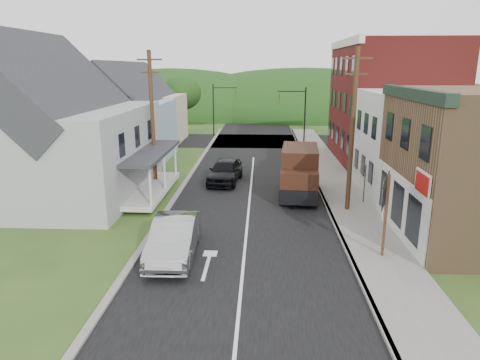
# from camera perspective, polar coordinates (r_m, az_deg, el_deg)

# --- Properties ---
(ground) EXTENTS (120.00, 120.00, 0.00)m
(ground) POSITION_cam_1_polar(r_m,az_deg,el_deg) (21.39, 0.86, -7.01)
(ground) COLOR #2D4719
(ground) RESTS_ON ground
(road) EXTENTS (9.00, 90.00, 0.02)m
(road) POSITION_cam_1_polar(r_m,az_deg,el_deg) (30.88, 1.54, -0.07)
(road) COLOR black
(road) RESTS_ON ground
(cross_road) EXTENTS (60.00, 9.00, 0.02)m
(cross_road) POSITION_cam_1_polar(r_m,az_deg,el_deg) (47.51, 2.05, 5.23)
(cross_road) COLOR black
(cross_road) RESTS_ON ground
(sidewalk_right) EXTENTS (2.80, 55.00, 0.15)m
(sidewalk_right) POSITION_cam_1_polar(r_m,az_deg,el_deg) (29.39, 13.02, -1.09)
(sidewalk_right) COLOR slate
(sidewalk_right) RESTS_ON ground
(curb_right) EXTENTS (0.20, 55.00, 0.15)m
(curb_right) POSITION_cam_1_polar(r_m,az_deg,el_deg) (29.19, 10.41, -1.06)
(curb_right) COLOR slate
(curb_right) RESTS_ON ground
(curb_left) EXTENTS (0.30, 55.00, 0.12)m
(curb_left) POSITION_cam_1_polar(r_m,az_deg,el_deg) (29.42, -7.65, -0.84)
(curb_left) COLOR slate
(curb_left) RESTS_ON ground
(storefront_white) EXTENTS (8.00, 7.00, 6.50)m
(storefront_white) POSITION_cam_1_polar(r_m,az_deg,el_deg) (29.69, 23.88, 4.46)
(storefront_white) COLOR silver
(storefront_white) RESTS_ON ground
(storefront_red) EXTENTS (8.00, 12.00, 10.00)m
(storefront_red) POSITION_cam_1_polar(r_m,az_deg,el_deg) (38.44, 19.21, 9.65)
(storefront_red) COLOR maroon
(storefront_red) RESTS_ON ground
(house_gray) EXTENTS (10.20, 12.24, 8.35)m
(house_gray) POSITION_cam_1_polar(r_m,az_deg,el_deg) (29.02, -23.19, 6.30)
(house_gray) COLOR #9D9FA2
(house_gray) RESTS_ON ground
(house_blue) EXTENTS (7.14, 8.16, 7.28)m
(house_blue) POSITION_cam_1_polar(r_m,az_deg,el_deg) (38.88, -14.75, 8.09)
(house_blue) COLOR #859FB6
(house_blue) RESTS_ON ground
(house_cream) EXTENTS (7.14, 8.16, 7.28)m
(house_cream) POSITION_cam_1_polar(r_m,az_deg,el_deg) (47.61, -12.10, 9.42)
(house_cream) COLOR #C3B797
(house_cream) RESTS_ON ground
(utility_pole_right) EXTENTS (1.60, 0.26, 9.00)m
(utility_pole_right) POSITION_cam_1_polar(r_m,az_deg,el_deg) (24.07, 14.75, 6.48)
(utility_pole_right) COLOR #472D19
(utility_pole_right) RESTS_ON ground
(utility_pole_left) EXTENTS (1.60, 0.26, 9.00)m
(utility_pole_left) POSITION_cam_1_polar(r_m,az_deg,el_deg) (28.93, -11.61, 8.01)
(utility_pole_left) COLOR #472D19
(utility_pole_left) RESTS_ON ground
(traffic_signal_right) EXTENTS (2.87, 0.20, 6.00)m
(traffic_signal_right) POSITION_cam_1_polar(r_m,az_deg,el_deg) (43.68, 7.75, 9.23)
(traffic_signal_right) COLOR black
(traffic_signal_right) RESTS_ON ground
(traffic_signal_left) EXTENTS (2.87, 0.20, 6.00)m
(traffic_signal_left) POSITION_cam_1_polar(r_m,az_deg,el_deg) (50.75, -2.78, 10.12)
(traffic_signal_left) COLOR black
(traffic_signal_left) RESTS_ON ground
(tree_left_b) EXTENTS (4.80, 4.80, 6.94)m
(tree_left_b) POSITION_cam_1_polar(r_m,az_deg,el_deg) (36.54, -26.36, 8.53)
(tree_left_b) COLOR #382616
(tree_left_b) RESTS_ON ground
(tree_left_c) EXTENTS (5.80, 5.80, 8.41)m
(tree_left_c) POSITION_cam_1_polar(r_m,az_deg,el_deg) (44.48, -23.83, 11.04)
(tree_left_c) COLOR #382616
(tree_left_c) RESTS_ON ground
(tree_left_d) EXTENTS (4.80, 4.80, 6.94)m
(tree_left_d) POSITION_cam_1_polar(r_m,az_deg,el_deg) (52.82, -7.82, 11.42)
(tree_left_d) COLOR #382616
(tree_left_d) RESTS_ON ground
(forested_ridge) EXTENTS (90.00, 30.00, 16.00)m
(forested_ridge) POSITION_cam_1_polar(r_m,az_deg,el_deg) (75.26, 2.40, 8.81)
(forested_ridge) COLOR #173610
(forested_ridge) RESTS_ON ground
(silver_sedan) EXTENTS (1.96, 5.19, 1.69)m
(silver_sedan) POSITION_cam_1_polar(r_m,az_deg,el_deg) (18.73, -8.74, -7.66)
(silver_sedan) COLOR #9FA0A4
(silver_sedan) RESTS_ON ground
(dark_sedan) EXTENTS (2.51, 5.13, 1.68)m
(dark_sedan) POSITION_cam_1_polar(r_m,az_deg,el_deg) (30.15, -1.99, 1.21)
(dark_sedan) COLOR black
(dark_sedan) RESTS_ON ground
(delivery_van) EXTENTS (2.68, 5.65, 3.07)m
(delivery_van) POSITION_cam_1_polar(r_m,az_deg,el_deg) (27.09, 7.92, 1.03)
(delivery_van) COLOR black
(delivery_van) RESTS_ON ground
(route_sign_cluster) EXTENTS (0.83, 1.92, 3.58)m
(route_sign_cluster) POSITION_cam_1_polar(r_m,az_deg,el_deg) (18.77, 18.82, -3.00)
(route_sign_cluster) COLOR #472D19
(route_sign_cluster) RESTS_ON sidewalk_right
(warning_sign) EXTENTS (0.15, 0.66, 2.42)m
(warning_sign) POSITION_cam_1_polar(r_m,az_deg,el_deg) (26.16, 16.28, 0.39)
(warning_sign) COLOR black
(warning_sign) RESTS_ON sidewalk_right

